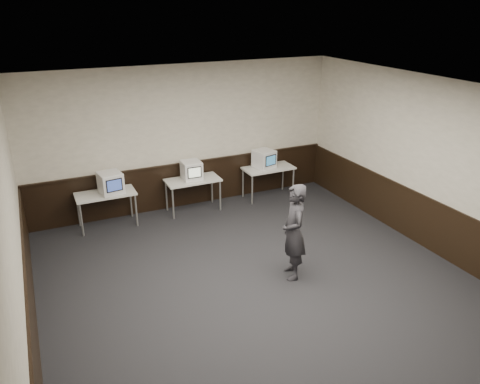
{
  "coord_description": "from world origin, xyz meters",
  "views": [
    {
      "loc": [
        -3.11,
        -5.62,
        4.41
      ],
      "look_at": [
        0.23,
        1.6,
        1.15
      ],
      "focal_mm": 35.0,
      "sensor_mm": 36.0,
      "label": 1
    }
  ],
  "objects_px": {
    "emac_right": "(264,159)",
    "person": "(294,232)",
    "desk_left": "(106,196)",
    "desk_right": "(268,170)",
    "desk_center": "(193,182)",
    "emac_left": "(111,183)",
    "emac_center": "(192,170)"
  },
  "relations": [
    {
      "from": "person",
      "to": "desk_center",
      "type": "bearing_deg",
      "value": -153.39
    },
    {
      "from": "desk_center",
      "to": "desk_right",
      "type": "distance_m",
      "value": 1.9
    },
    {
      "from": "emac_right",
      "to": "person",
      "type": "height_order",
      "value": "person"
    },
    {
      "from": "desk_right",
      "to": "emac_right",
      "type": "distance_m",
      "value": 0.3
    },
    {
      "from": "desk_right",
      "to": "desk_left",
      "type": "bearing_deg",
      "value": 180.0
    },
    {
      "from": "desk_center",
      "to": "person",
      "type": "distance_m",
      "value": 3.35
    },
    {
      "from": "desk_left",
      "to": "emac_center",
      "type": "relative_size",
      "value": 2.61
    },
    {
      "from": "desk_center",
      "to": "person",
      "type": "bearing_deg",
      "value": -79.31
    },
    {
      "from": "desk_left",
      "to": "emac_center",
      "type": "distance_m",
      "value": 1.91
    },
    {
      "from": "emac_center",
      "to": "emac_right",
      "type": "relative_size",
      "value": 0.85
    },
    {
      "from": "emac_right",
      "to": "person",
      "type": "distance_m",
      "value": 3.52
    },
    {
      "from": "desk_left",
      "to": "emac_left",
      "type": "height_order",
      "value": "emac_left"
    },
    {
      "from": "desk_left",
      "to": "desk_center",
      "type": "distance_m",
      "value": 1.9
    },
    {
      "from": "desk_center",
      "to": "desk_right",
      "type": "height_order",
      "value": "same"
    },
    {
      "from": "desk_right",
      "to": "emac_right",
      "type": "xyz_separation_m",
      "value": [
        -0.1,
        0.03,
        0.29
      ]
    },
    {
      "from": "desk_left",
      "to": "emac_left",
      "type": "relative_size",
      "value": 2.27
    },
    {
      "from": "desk_left",
      "to": "emac_left",
      "type": "distance_m",
      "value": 0.32
    },
    {
      "from": "desk_right",
      "to": "person",
      "type": "xyz_separation_m",
      "value": [
        -1.28,
        -3.29,
        0.16
      ]
    },
    {
      "from": "desk_center",
      "to": "person",
      "type": "xyz_separation_m",
      "value": [
        0.62,
        -3.29,
        0.16
      ]
    },
    {
      "from": "desk_center",
      "to": "person",
      "type": "relative_size",
      "value": 0.71
    },
    {
      "from": "person",
      "to": "desk_left",
      "type": "bearing_deg",
      "value": -126.61
    },
    {
      "from": "desk_left",
      "to": "desk_right",
      "type": "xyz_separation_m",
      "value": [
        3.8,
        0.0,
        0.0
      ]
    },
    {
      "from": "desk_right",
      "to": "emac_left",
      "type": "height_order",
      "value": "emac_left"
    },
    {
      "from": "emac_right",
      "to": "desk_right",
      "type": "bearing_deg",
      "value": -30.84
    },
    {
      "from": "emac_center",
      "to": "person",
      "type": "bearing_deg",
      "value": -77.53
    },
    {
      "from": "desk_center",
      "to": "emac_right",
      "type": "relative_size",
      "value": 2.21
    },
    {
      "from": "desk_left",
      "to": "emac_center",
      "type": "bearing_deg",
      "value": 0.54
    },
    {
      "from": "emac_right",
      "to": "emac_left",
      "type": "bearing_deg",
      "value": 166.57
    },
    {
      "from": "desk_left",
      "to": "desk_right",
      "type": "height_order",
      "value": "same"
    },
    {
      "from": "emac_left",
      "to": "emac_right",
      "type": "bearing_deg",
      "value": -7.02
    },
    {
      "from": "desk_right",
      "to": "emac_center",
      "type": "height_order",
      "value": "emac_center"
    },
    {
      "from": "emac_center",
      "to": "person",
      "type": "relative_size",
      "value": 0.27
    }
  ]
}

